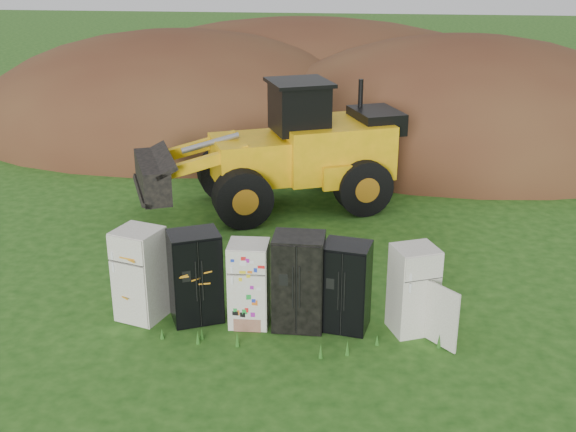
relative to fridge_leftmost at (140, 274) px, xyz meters
name	(u,v)px	position (x,y,z in m)	size (l,w,h in m)	color
ground	(276,323)	(2.49, 0.02, -0.87)	(120.00, 120.00, 0.00)	#1C4713
fridge_leftmost	(140,274)	(0.00, 0.00, 0.00)	(0.77, 0.74, 1.74)	white
fridge_black_side	(195,276)	(1.02, 0.04, -0.01)	(0.90, 0.71, 1.71)	black
fridge_sticker	(249,284)	(2.01, -0.02, -0.08)	(0.71, 0.65, 1.58)	silver
fridge_dark_mid	(299,282)	(2.91, -0.01, 0.01)	(0.90, 0.73, 1.76)	black
fridge_black_right	(346,286)	(3.75, 0.03, -0.06)	(0.82, 0.68, 1.63)	black
fridge_open_door	(413,289)	(4.94, 0.05, -0.07)	(0.73, 0.67, 1.61)	white
wheel_loader	(268,147)	(1.53, 6.04, 0.78)	(6.82, 2.76, 3.30)	#FFB310
dirt_mound_right	(459,147)	(7.17, 12.60, -0.87)	(14.50, 10.63, 7.51)	#452216
dirt_mound_left	(182,130)	(-2.76, 13.95, -0.87)	(15.60, 11.70, 7.26)	#452216
dirt_mound_back	(306,108)	(1.49, 18.05, -0.87)	(20.07, 13.38, 7.39)	#452216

